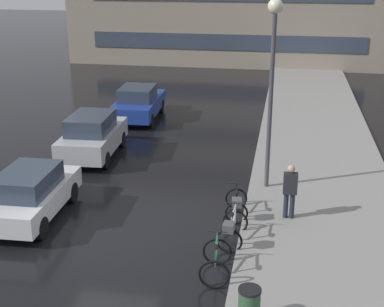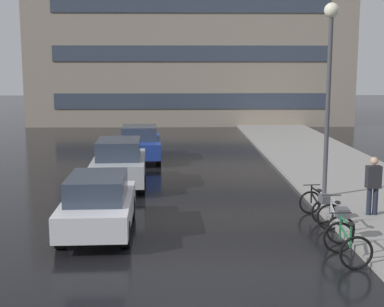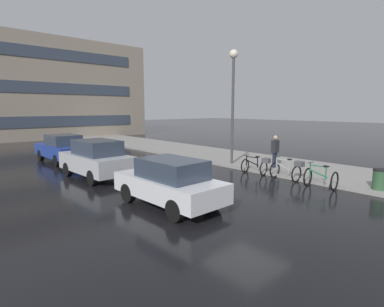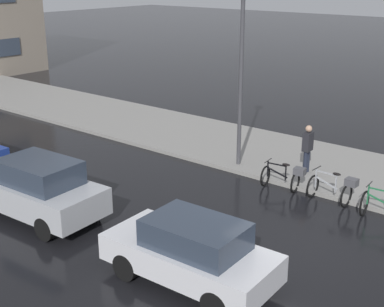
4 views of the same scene
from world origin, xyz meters
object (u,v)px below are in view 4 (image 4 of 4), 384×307
object	(u,v)px
bicycle_third	(285,176)
streetlamp	(242,44)
pedestrian	(307,148)
bicycle_nearest	(383,207)
car_white	(191,251)
car_silver	(38,189)
bicycle_second	(334,188)

from	to	relation	value
bicycle_third	streetlamp	bearing A→B (deg)	71.19
pedestrian	bicycle_nearest	bearing A→B (deg)	-117.75
bicycle_nearest	car_white	size ratio (longest dim) A/B	0.29
pedestrian	streetlamp	size ratio (longest dim) A/B	0.29
streetlamp	bicycle_third	bearing A→B (deg)	-108.81
bicycle_third	car_silver	bearing A→B (deg)	144.05
bicycle_third	car_white	world-z (taller)	car_white
pedestrian	streetlamp	distance (m)	4.06
bicycle_second	bicycle_third	world-z (taller)	bicycle_second
car_white	car_silver	world-z (taller)	car_silver
car_white	streetlamp	bearing A→B (deg)	26.21
bicycle_second	bicycle_third	distance (m)	1.65
car_silver	streetlamp	xyz separation A→B (m)	(6.83, -2.10, 3.45)
car_silver	pedestrian	distance (m)	8.73
car_white	streetlamp	size ratio (longest dim) A/B	0.64
bicycle_third	streetlamp	distance (m)	4.54
bicycle_third	streetlamp	xyz separation A→B (m)	(0.78, 2.29, 3.85)
bicycle_second	pedestrian	size ratio (longest dim) A/B	0.81
bicycle_second	car_white	bearing A→B (deg)	174.20
car_white	pedestrian	world-z (taller)	pedestrian
bicycle_nearest	pedestrian	xyz separation A→B (m)	(1.71, 3.24, 0.60)
bicycle_second	pedestrian	world-z (taller)	pedestrian
bicycle_nearest	streetlamp	bearing A→B (deg)	80.06
bicycle_nearest	car_silver	xyz separation A→B (m)	(-5.87, 7.59, 0.46)
car_white	streetlamp	world-z (taller)	streetlamp
car_silver	bicycle_nearest	bearing A→B (deg)	-52.27
car_white	car_silver	size ratio (longest dim) A/B	0.97
bicycle_second	streetlamp	bearing A→B (deg)	79.22
bicycle_second	car_silver	distance (m)	8.58
car_silver	pedestrian	world-z (taller)	pedestrian
car_silver	pedestrian	xyz separation A→B (m)	(7.58, -4.34, 0.15)
bicycle_second	car_white	world-z (taller)	car_white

